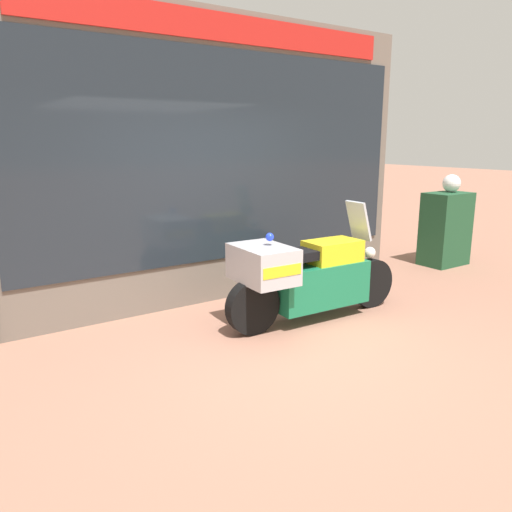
% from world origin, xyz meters
% --- Properties ---
extents(ground_plane, '(60.00, 60.00, 0.00)m').
position_xyz_m(ground_plane, '(0.00, 0.00, 0.00)').
color(ground_plane, '#9E6B56').
extents(shop_building, '(6.52, 0.55, 3.53)m').
position_xyz_m(shop_building, '(-0.43, 2.00, 1.77)').
color(shop_building, '#6B6056').
rests_on(shop_building, ground).
extents(window_display, '(5.15, 0.30, 1.86)m').
position_xyz_m(window_display, '(0.39, 2.03, 0.45)').
color(window_display, slate).
rests_on(window_display, ground).
extents(paramedic_motorcycle, '(2.32, 0.75, 1.33)m').
position_xyz_m(paramedic_motorcycle, '(0.66, 0.56, 0.55)').
color(paramedic_motorcycle, black).
rests_on(paramedic_motorcycle, ground).
extents(utility_cabinet, '(0.76, 0.50, 1.19)m').
position_xyz_m(utility_cabinet, '(4.28, 1.34, 0.60)').
color(utility_cabinet, '#1E4C2D').
rests_on(utility_cabinet, ground).
extents(white_helmet, '(0.29, 0.29, 0.29)m').
position_xyz_m(white_helmet, '(4.39, 1.37, 1.34)').
color(white_helmet, white).
rests_on(white_helmet, utility_cabinet).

